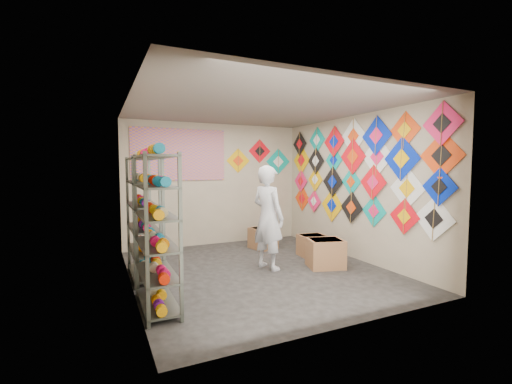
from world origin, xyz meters
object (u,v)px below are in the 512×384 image
shelf_rack_front (156,232)px  shopkeeper (268,217)px  carton_c (263,238)px  shelf_rack_back (143,217)px  carton_b (312,245)px  carton_a (325,253)px

shelf_rack_front → shopkeeper: 2.17m
carton_c → shelf_rack_front: bearing=-152.1°
shelf_rack_front → shopkeeper: shelf_rack_front is taller
shelf_rack_back → carton_c: shelf_rack_back is taller
shelf_rack_back → shelf_rack_front: bearing=-90.0°
shelf_rack_front → carton_b: 3.48m
shelf_rack_back → shopkeeper: 2.02m
shelf_rack_back → carton_a: shelf_rack_back is taller
shelf_rack_back → carton_b: (3.15, -0.03, -0.75)m
carton_a → shopkeeper: bearing=175.7°
shelf_rack_front → shopkeeper: bearing=24.0°
shelf_rack_front → carton_b: shelf_rack_front is taller
shelf_rack_back → shopkeeper: shelf_rack_back is taller
carton_a → shelf_rack_front: bearing=-153.2°
shopkeeper → carton_c: size_ratio=3.51×
shelf_rack_front → carton_b: (3.15, 1.27, -0.75)m
shelf_rack_front → carton_c: bearing=41.1°
shelf_rack_front → shelf_rack_back: bearing=90.0°
shopkeeper → carton_b: shopkeeper is taller
shelf_rack_front → shelf_rack_back: (0.00, 1.30, 0.00)m
carton_c → carton_a: bearing=-91.0°
carton_a → carton_b: size_ratio=1.17×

